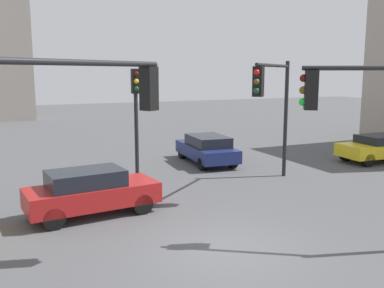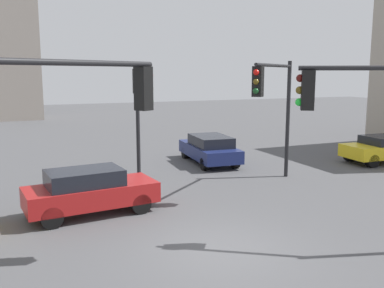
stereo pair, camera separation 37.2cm
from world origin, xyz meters
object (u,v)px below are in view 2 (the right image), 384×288
Objects in this scene: traffic_light_3 at (378,113)px; car_3 at (90,191)px; traffic_light_1 at (275,96)px; traffic_light_2 at (75,120)px; traffic_light_0 at (138,102)px; car_4 at (210,149)px; car_2 at (384,148)px.

car_3 is at bearing -7.52° from traffic_light_3.
traffic_light_1 is 9.49m from traffic_light_2.
traffic_light_0 is 0.94× the size of traffic_light_2.
traffic_light_3 is (-0.80, -5.74, -0.13)m from traffic_light_1.
traffic_light_3 is at bearing -178.62° from car_4.
car_3 is at bearing -36.93° from traffic_light_1.
traffic_light_0 is 1.09× the size of car_3.
traffic_light_0 is at bearing 116.45° from car_4.
car_4 is at bearing -18.94° from car_2.
traffic_light_0 is 1.04× the size of car_4.
traffic_light_3 is at bearing 41.55° from traffic_light_1.
traffic_light_3 reaches higher than car_3.
car_3 is (-6.22, 5.30, -2.68)m from traffic_light_3.
traffic_light_0 is 5.56m from traffic_light_1.
car_3 is at bearing 46.83° from traffic_light_2.
traffic_light_2 is at bearing 26.81° from car_2.
traffic_light_2 is at bearing -107.74° from car_3.
traffic_light_1 reaches higher than traffic_light_3.
traffic_light_0 reaches higher than car_3.
car_2 is at bearing 88.03° from traffic_light_0.
traffic_light_1 is 1.17× the size of car_3.
traffic_light_2 is 7.21m from traffic_light_3.
car_2 is (12.13, -1.52, -2.50)m from traffic_light_0.
traffic_light_2 is (-7.98, -5.14, -0.05)m from traffic_light_1.
traffic_light_1 reaches higher than traffic_light_0.
traffic_light_3 is (3.53, -9.22, 0.23)m from traffic_light_0.
traffic_light_3 is 11.87m from car_2.
traffic_light_2 is at bearing -7.76° from traffic_light_1.
traffic_light_2 is 13.16m from car_4.
traffic_light_3 reaches higher than traffic_light_0.
traffic_light_2 reaches higher than car_4.
car_2 is at bearing -107.29° from car_4.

